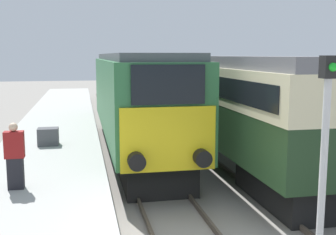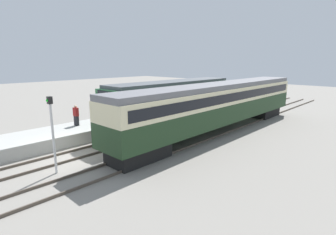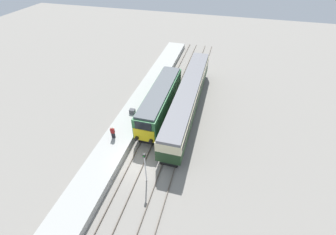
# 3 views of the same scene
# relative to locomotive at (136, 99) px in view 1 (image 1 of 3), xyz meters

# --- Properties ---
(platform_left) EXTENTS (3.50, 50.00, 0.86)m
(platform_left) POSITION_rel_locomotive_xyz_m (-3.30, -1.28, -1.80)
(platform_left) COLOR #A8A8A3
(platform_left) RESTS_ON ground_plane
(rails_near_track) EXTENTS (1.51, 60.00, 0.14)m
(rails_near_track) POSITION_rel_locomotive_xyz_m (0.00, -4.28, -2.16)
(rails_near_track) COLOR #4C4238
(rails_near_track) RESTS_ON ground_plane
(rails_far_track) EXTENTS (1.50, 60.00, 0.14)m
(rails_far_track) POSITION_rel_locomotive_xyz_m (3.40, -4.28, -2.16)
(rails_far_track) COLOR #4C4238
(rails_far_track) RESTS_ON ground_plane
(locomotive) EXTENTS (2.70, 13.32, 4.02)m
(locomotive) POSITION_rel_locomotive_xyz_m (0.00, 0.00, 0.00)
(locomotive) COLOR black
(locomotive) RESTS_ON ground_plane
(passenger_carriage) EXTENTS (2.75, 21.38, 3.93)m
(passenger_carriage) POSITION_rel_locomotive_xyz_m (3.40, 1.83, 0.18)
(passenger_carriage) COLOR black
(passenger_carriage) RESTS_ON ground_plane
(person_on_platform) EXTENTS (0.44, 0.26, 1.57)m
(person_on_platform) POSITION_rel_locomotive_xyz_m (-3.70, -6.73, -0.59)
(person_on_platform) COLOR black
(person_on_platform) RESTS_ON platform_left
(signal_post) EXTENTS (0.24, 0.28, 3.96)m
(signal_post) POSITION_rel_locomotive_xyz_m (1.70, -10.76, 0.13)
(signal_post) COLOR silver
(signal_post) RESTS_ON ground_plane
(luggage_crate) EXTENTS (0.70, 0.56, 0.60)m
(luggage_crate) POSITION_rel_locomotive_xyz_m (-3.33, -1.86, -1.07)
(luggage_crate) COLOR #4C4C51
(luggage_crate) RESTS_ON platform_left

